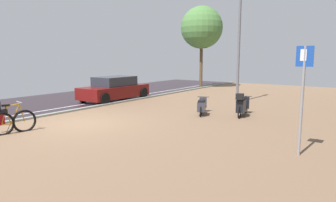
{
  "coord_description": "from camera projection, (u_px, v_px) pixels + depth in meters",
  "views": [
    {
      "loc": [
        8.9,
        -7.09,
        2.49
      ],
      "look_at": [
        3.83,
        0.17,
        1.16
      ],
      "focal_mm": 32.05,
      "sensor_mm": 36.0,
      "label": 1
    }
  ],
  "objects": [
    {
      "name": "scooter_mid",
      "position": [
        202.0,
        107.0,
        12.83
      ],
      "size": [
        0.87,
        1.57,
        0.71
      ],
      "color": "black",
      "rests_on": "ground"
    },
    {
      "name": "lamp_post",
      "position": [
        239.0,
        40.0,
        15.78
      ],
      "size": [
        0.2,
        0.52,
        6.02
      ],
      "color": "slate",
      "rests_on": "ground"
    },
    {
      "name": "ground",
      "position": [
        108.0,
        130.0,
        10.35
      ],
      "size": [
        21.0,
        40.0,
        0.13
      ],
      "color": "#2D2129"
    },
    {
      "name": "parked_car_near",
      "position": [
        115.0,
        89.0,
        17.13
      ],
      "size": [
        1.87,
        4.15,
        1.34
      ],
      "color": "maroon",
      "rests_on": "ground"
    },
    {
      "name": "street_tree",
      "position": [
        202.0,
        28.0,
        23.27
      ],
      "size": [
        3.27,
        3.27,
        6.34
      ],
      "color": "brown",
      "rests_on": "ground"
    },
    {
      "name": "bicycle_foreground",
      "position": [
        11.0,
        121.0,
        9.72
      ],
      "size": [
        0.79,
        1.45,
        1.14
      ],
      "color": "black",
      "rests_on": "ground"
    },
    {
      "name": "scooter_near",
      "position": [
        242.0,
        105.0,
        12.44
      ],
      "size": [
        0.62,
        1.76,
        1.04
      ],
      "color": "black",
      "rests_on": "ground"
    },
    {
      "name": "parking_sign",
      "position": [
        303.0,
        90.0,
        7.35
      ],
      "size": [
        0.4,
        0.07,
        2.74
      ],
      "color": "gray",
      "rests_on": "ground"
    }
  ]
}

